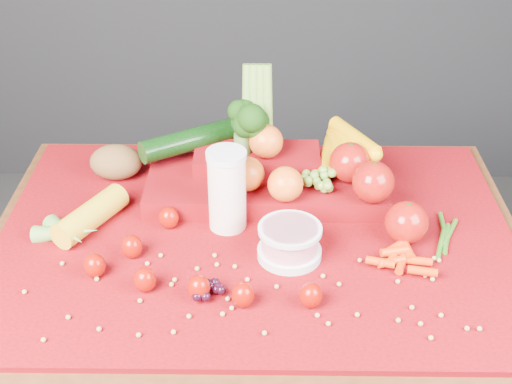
{
  "coord_description": "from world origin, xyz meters",
  "views": [
    {
      "loc": [
        0.02,
        -1.19,
        1.61
      ],
      "look_at": [
        0.0,
        0.02,
        0.85
      ],
      "focal_mm": 50.0,
      "sensor_mm": 36.0,
      "label": 1
    }
  ],
  "objects_px": {
    "milk_glass": "(227,187)",
    "yogurt_bowl": "(290,241)",
    "produce_mound": "(283,171)",
    "table": "(256,274)"
  },
  "relations": [
    {
      "from": "yogurt_bowl",
      "to": "milk_glass",
      "type": "bearing_deg",
      "value": 140.44
    },
    {
      "from": "table",
      "to": "yogurt_bowl",
      "type": "height_order",
      "value": "yogurt_bowl"
    },
    {
      "from": "milk_glass",
      "to": "produce_mound",
      "type": "height_order",
      "value": "produce_mound"
    },
    {
      "from": "milk_glass",
      "to": "yogurt_bowl",
      "type": "height_order",
      "value": "milk_glass"
    },
    {
      "from": "yogurt_bowl",
      "to": "produce_mound",
      "type": "bearing_deg",
      "value": 92.57
    },
    {
      "from": "yogurt_bowl",
      "to": "produce_mound",
      "type": "height_order",
      "value": "produce_mound"
    },
    {
      "from": "table",
      "to": "produce_mound",
      "type": "height_order",
      "value": "produce_mound"
    },
    {
      "from": "milk_glass",
      "to": "produce_mound",
      "type": "xyz_separation_m",
      "value": [
        0.11,
        0.12,
        -0.03
      ]
    },
    {
      "from": "milk_glass",
      "to": "produce_mound",
      "type": "distance_m",
      "value": 0.17
    },
    {
      "from": "milk_glass",
      "to": "yogurt_bowl",
      "type": "distance_m",
      "value": 0.17
    }
  ]
}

